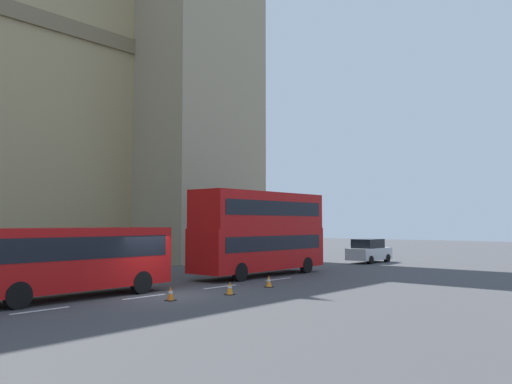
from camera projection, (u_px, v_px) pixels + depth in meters
ground_plane at (158, 295)px, 22.99m from camera, size 160.00×160.00×0.00m
lane_centre_marking at (97, 303)px, 20.70m from camera, size 25.20×0.16×0.01m
double_decker_bus at (261, 230)px, 31.62m from camera, size 9.68×2.54×4.90m
sedan_lead at (369, 251)px, 41.99m from camera, size 4.40×1.86×1.85m
traffic_cone_west at (171, 294)px, 21.36m from camera, size 0.36×0.36×0.58m
traffic_cone_middle at (230, 288)px, 23.10m from camera, size 0.36×0.36×0.58m
traffic_cone_east at (269, 281)px, 25.85m from camera, size 0.36×0.36×0.58m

